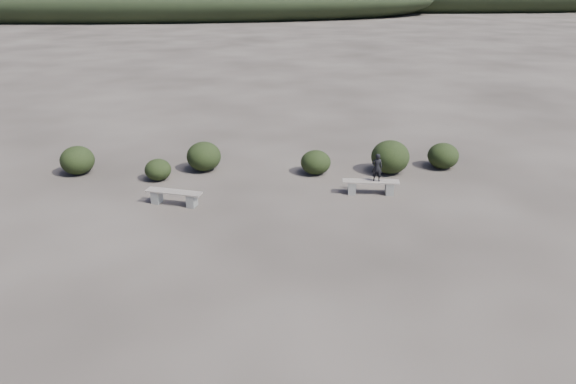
{
  "coord_description": "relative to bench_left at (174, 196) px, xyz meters",
  "views": [
    {
      "loc": [
        -0.51,
        -12.11,
        7.32
      ],
      "look_at": [
        0.17,
        3.5,
        1.1
      ],
      "focal_mm": 35.0,
      "sensor_mm": 36.0,
      "label": 1
    }
  ],
  "objects": [
    {
      "name": "shrub_d",
      "position": [
        7.84,
        2.81,
        0.35
      ],
      "size": [
        1.46,
        1.46,
        1.28
      ],
      "primitive_type": "ellipsoid",
      "color": "black",
      "rests_on": "ground"
    },
    {
      "name": "ground",
      "position": [
        3.54,
        -5.3,
        -0.29
      ],
      "size": [
        1200.0,
        1200.0,
        0.0
      ],
      "primitive_type": "plane",
      "color": "#2B2521",
      "rests_on": "ground"
    },
    {
      "name": "shrub_e",
      "position": [
        10.04,
        3.28,
        0.21
      ],
      "size": [
        1.21,
        1.21,
        1.01
      ],
      "primitive_type": "ellipsoid",
      "color": "black",
      "rests_on": "ground"
    },
    {
      "name": "shrub_a",
      "position": [
        -0.93,
        2.42,
        0.11
      ],
      "size": [
        0.98,
        0.98,
        0.8
      ],
      "primitive_type": "ellipsoid",
      "color": "black",
      "rests_on": "ground"
    },
    {
      "name": "bench_left",
      "position": [
        0.0,
        0.0,
        0.0
      ],
      "size": [
        1.95,
        0.96,
        0.48
      ],
      "rotation": [
        0.0,
        0.0,
        -0.3
      ],
      "color": "slate",
      "rests_on": "ground"
    },
    {
      "name": "shrub_c",
      "position": [
        4.98,
        2.83,
        0.17
      ],
      "size": [
        1.15,
        1.15,
        0.92
      ],
      "primitive_type": "ellipsoid",
      "color": "black",
      "rests_on": "ground"
    },
    {
      "name": "shrub_b",
      "position": [
        0.68,
        3.42,
        0.28
      ],
      "size": [
        1.33,
        1.33,
        1.14
      ],
      "primitive_type": "ellipsoid",
      "color": "black",
      "rests_on": "ground"
    },
    {
      "name": "shrub_f",
      "position": [
        -4.11,
        3.23,
        0.25
      ],
      "size": [
        1.28,
        1.28,
        1.08
      ],
      "primitive_type": "ellipsoid",
      "color": "black",
      "rests_on": "ground"
    },
    {
      "name": "bench_right",
      "position": [
        6.71,
        0.66,
        0.01
      ],
      "size": [
        1.99,
        0.62,
        0.49
      ],
      "rotation": [
        0.0,
        0.0,
        -0.11
      ],
      "color": "slate",
      "rests_on": "ground"
    },
    {
      "name": "seated_person",
      "position": [
        6.89,
        0.64,
        0.69
      ],
      "size": [
        0.4,
        0.3,
        0.99
      ],
      "primitive_type": "imported",
      "rotation": [
        0.0,
        0.0,
        2.95
      ],
      "color": "black",
      "rests_on": "bench_right"
    }
  ]
}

